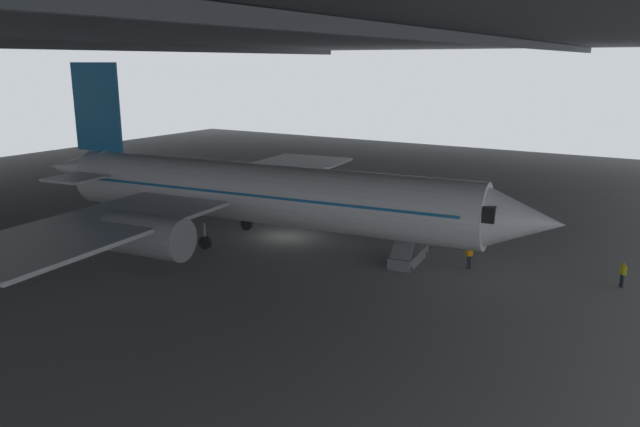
# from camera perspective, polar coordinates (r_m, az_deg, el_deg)

# --- Properties ---
(ground_plane) EXTENTS (110.00, 110.00, 0.00)m
(ground_plane) POSITION_cam_1_polar(r_m,az_deg,el_deg) (45.08, -3.38, -2.27)
(ground_plane) COLOR slate
(hangar_structure) EXTENTS (121.00, 99.00, 15.66)m
(hangar_structure) POSITION_cam_1_polar(r_m,az_deg,el_deg) (52.40, -16.66, 16.06)
(hangar_structure) COLOR #4C4F54
(hangar_structure) RESTS_ON ground_plane
(airplane_main) EXTENTS (39.31, 40.54, 12.51)m
(airplane_main) POSITION_cam_1_polar(r_m,az_deg,el_deg) (43.13, -6.19, 1.92)
(airplane_main) COLOR white
(airplane_main) RESTS_ON ground_plane
(boarding_stairs) EXTENTS (4.53, 1.90, 4.88)m
(boarding_stairs) POSITION_cam_1_polar(r_m,az_deg,el_deg) (39.94, 8.26, -3.42)
(boarding_stairs) COLOR slate
(boarding_stairs) RESTS_ON ground_plane
(crew_worker_near_nose) EXTENTS (0.47, 0.39, 1.57)m
(crew_worker_near_nose) POSITION_cam_1_polar(r_m,az_deg,el_deg) (39.08, 26.31, -4.95)
(crew_worker_near_nose) COLOR #232838
(crew_worker_near_nose) RESTS_ON ground_plane
(crew_worker_by_stairs) EXTENTS (0.46, 0.39, 1.67)m
(crew_worker_by_stairs) POSITION_cam_1_polar(r_m,az_deg,el_deg) (39.25, 13.71, -3.68)
(crew_worker_by_stairs) COLOR #232838
(crew_worker_by_stairs) RESTS_ON ground_plane
(baggage_tug) EXTENTS (1.44, 2.29, 0.90)m
(baggage_tug) POSITION_cam_1_polar(r_m,az_deg,el_deg) (54.00, -10.98, 0.79)
(baggage_tug) COLOR yellow
(baggage_tug) RESTS_ON ground_plane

